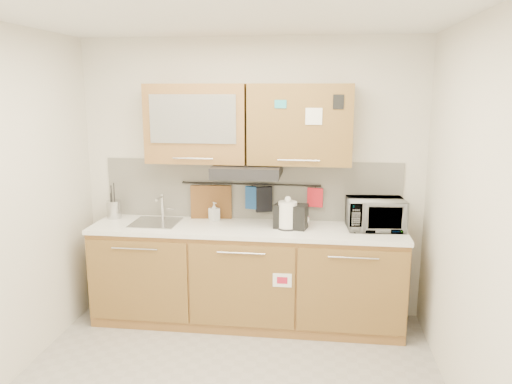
# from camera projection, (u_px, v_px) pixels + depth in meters

# --- Properties ---
(ceiling) EXTENTS (3.20, 3.20, 0.00)m
(ceiling) POSITION_uv_depth(u_px,v_px,m) (217.00, 10.00, 2.98)
(ceiling) COLOR white
(ceiling) RESTS_ON wall_back
(wall_back) EXTENTS (3.20, 0.00, 3.20)m
(wall_back) POSITION_uv_depth(u_px,v_px,m) (251.00, 179.00, 4.71)
(wall_back) COLOR silver
(wall_back) RESTS_ON ground
(wall_right) EXTENTS (0.00, 3.00, 3.00)m
(wall_right) POSITION_uv_depth(u_px,v_px,m) (476.00, 228.00, 3.05)
(wall_right) COLOR silver
(wall_right) RESTS_ON ground
(base_cabinet) EXTENTS (2.80, 0.64, 0.88)m
(base_cabinet) POSITION_uv_depth(u_px,v_px,m) (247.00, 280.00, 4.59)
(base_cabinet) COLOR #976335
(base_cabinet) RESTS_ON floor
(countertop) EXTENTS (2.82, 0.62, 0.04)m
(countertop) POSITION_uv_depth(u_px,v_px,m) (246.00, 229.00, 4.49)
(countertop) COLOR white
(countertop) RESTS_ON base_cabinet
(backsplash) EXTENTS (2.80, 0.02, 0.56)m
(backsplash) POSITION_uv_depth(u_px,v_px,m) (251.00, 190.00, 4.72)
(backsplash) COLOR silver
(backsplash) RESTS_ON countertop
(upper_cabinets) EXTENTS (1.82, 0.37, 0.70)m
(upper_cabinets) POSITION_uv_depth(u_px,v_px,m) (248.00, 124.00, 4.43)
(upper_cabinets) COLOR #976335
(upper_cabinets) RESTS_ON wall_back
(range_hood) EXTENTS (0.60, 0.46, 0.10)m
(range_hood) POSITION_uv_depth(u_px,v_px,m) (247.00, 171.00, 4.44)
(range_hood) COLOR black
(range_hood) RESTS_ON upper_cabinets
(sink) EXTENTS (0.42, 0.40, 0.26)m
(sink) POSITION_uv_depth(u_px,v_px,m) (156.00, 222.00, 4.60)
(sink) COLOR silver
(sink) RESTS_ON countertop
(utensil_rail) EXTENTS (1.30, 0.02, 0.02)m
(utensil_rail) POSITION_uv_depth(u_px,v_px,m) (250.00, 184.00, 4.67)
(utensil_rail) COLOR black
(utensil_rail) RESTS_ON backsplash
(utensil_crock) EXTENTS (0.15, 0.15, 0.34)m
(utensil_crock) POSITION_uv_depth(u_px,v_px,m) (114.00, 209.00, 4.76)
(utensil_crock) COLOR #B9B9BE
(utensil_crock) RESTS_ON countertop
(kettle) EXTENTS (0.22, 0.21, 0.29)m
(kettle) POSITION_uv_depth(u_px,v_px,m) (288.00, 216.00, 4.40)
(kettle) COLOR white
(kettle) RESTS_ON countertop
(toaster) EXTENTS (0.31, 0.22, 0.22)m
(toaster) POSITION_uv_depth(u_px,v_px,m) (291.00, 216.00, 4.42)
(toaster) COLOR black
(toaster) RESTS_ON countertop
(microwave) EXTENTS (0.52, 0.37, 0.27)m
(microwave) POSITION_uv_depth(u_px,v_px,m) (375.00, 214.00, 4.38)
(microwave) COLOR #999999
(microwave) RESTS_ON countertop
(soap_bottle) EXTENTS (0.11, 0.11, 0.18)m
(soap_bottle) POSITION_uv_depth(u_px,v_px,m) (214.00, 211.00, 4.67)
(soap_bottle) COLOR #999999
(soap_bottle) RESTS_ON countertop
(cutting_board) EXTENTS (0.39, 0.07, 0.48)m
(cutting_board) POSITION_uv_depth(u_px,v_px,m) (211.00, 210.00, 4.75)
(cutting_board) COLOR brown
(cutting_board) RESTS_ON utensil_rail
(oven_mitt) EXTENTS (0.13, 0.06, 0.21)m
(oven_mitt) POSITION_uv_depth(u_px,v_px,m) (252.00, 198.00, 4.68)
(oven_mitt) COLOR navy
(oven_mitt) RESTS_ON utensil_rail
(dark_pouch) EXTENTS (0.16, 0.09, 0.24)m
(dark_pouch) POSITION_uv_depth(u_px,v_px,m) (264.00, 199.00, 4.66)
(dark_pouch) COLOR black
(dark_pouch) RESTS_ON utensil_rail
(pot_holder) EXTENTS (0.14, 0.05, 0.18)m
(pot_holder) POSITION_uv_depth(u_px,v_px,m) (315.00, 197.00, 4.60)
(pot_holder) COLOR red
(pot_holder) RESTS_ON utensil_rail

